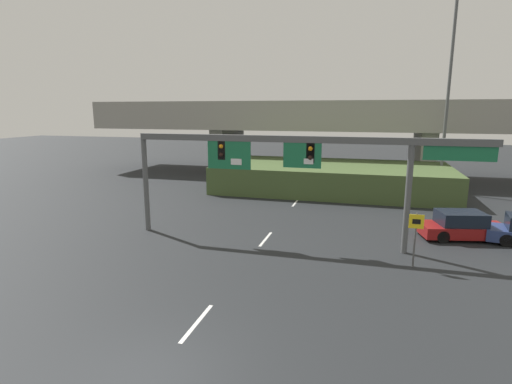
{
  "coord_description": "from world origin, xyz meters",
  "views": [
    {
      "loc": [
        4.95,
        -7.99,
        6.6
      ],
      "look_at": [
        0.0,
        9.46,
        2.88
      ],
      "focal_mm": 28.0,
      "sensor_mm": 36.0,
      "label": 1
    }
  ],
  "objects_px": {
    "signal_gantry": "(289,156)",
    "speed_limit_sign": "(416,232)",
    "parked_sedan_near_right": "(462,226)",
    "highway_light_pole_near": "(449,82)"
  },
  "relations": [
    {
      "from": "signal_gantry",
      "to": "speed_limit_sign",
      "type": "relative_size",
      "value": 7.3
    },
    {
      "from": "parked_sedan_near_right",
      "to": "signal_gantry",
      "type": "bearing_deg",
      "value": -172.85
    },
    {
      "from": "parked_sedan_near_right",
      "to": "highway_light_pole_near",
      "type": "bearing_deg",
      "value": 73.45
    },
    {
      "from": "parked_sedan_near_right",
      "to": "speed_limit_sign",
      "type": "bearing_deg",
      "value": -133.13
    },
    {
      "from": "signal_gantry",
      "to": "highway_light_pole_near",
      "type": "height_order",
      "value": "highway_light_pole_near"
    },
    {
      "from": "highway_light_pole_near",
      "to": "parked_sedan_near_right",
      "type": "distance_m",
      "value": 15.39
    },
    {
      "from": "signal_gantry",
      "to": "speed_limit_sign",
      "type": "height_order",
      "value": "signal_gantry"
    },
    {
      "from": "signal_gantry",
      "to": "highway_light_pole_near",
      "type": "distance_m",
      "value": 19.27
    },
    {
      "from": "signal_gantry",
      "to": "parked_sedan_near_right",
      "type": "distance_m",
      "value": 9.95
    },
    {
      "from": "speed_limit_sign",
      "to": "highway_light_pole_near",
      "type": "bearing_deg",
      "value": 78.36
    }
  ]
}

